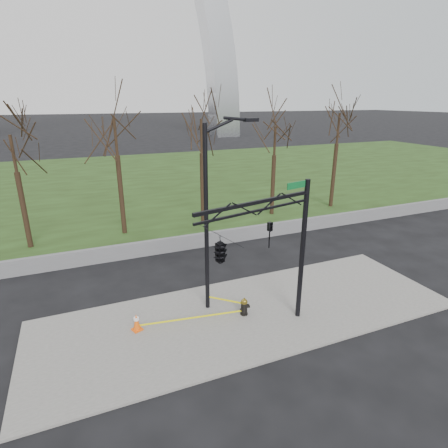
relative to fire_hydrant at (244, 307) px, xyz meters
name	(u,v)px	position (x,y,z in m)	size (l,w,h in m)	color
ground	(249,315)	(0.25, 0.03, -0.47)	(500.00, 500.00, 0.00)	black
sidewalk	(249,314)	(0.25, 0.03, -0.42)	(18.00, 6.00, 0.10)	slate
grass_strip	(134,180)	(0.25, 30.03, -0.44)	(120.00, 40.00, 0.06)	#213312
guardrail	(192,241)	(0.25, 8.03, -0.02)	(60.00, 0.30, 0.90)	#59595B
tree_row	(120,174)	(-3.29, 12.03, 3.74)	(38.92, 4.00, 8.42)	black
fire_hydrant	(244,307)	(0.00, 0.00, 0.00)	(0.50, 0.32, 0.80)	black
traffic_cone	(137,322)	(-4.43, 0.64, 0.00)	(0.48, 0.48, 0.73)	#F3580C
street_light	(211,207)	(-1.02, 1.16, 4.23)	(2.39, 0.35, 8.21)	black
traffic_signal_mast	(239,244)	(-1.09, -1.66, 3.68)	(4.99, 2.54, 6.00)	black
caution_tape	(202,313)	(-1.79, 0.39, -0.09)	(4.42, 1.15, 0.41)	yellow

